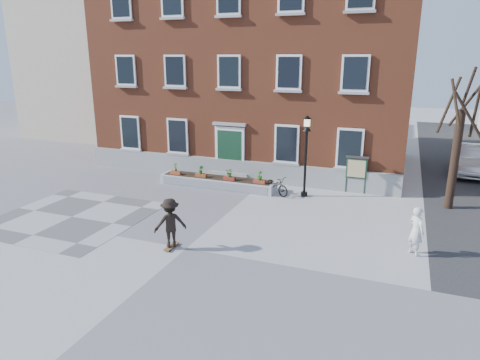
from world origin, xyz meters
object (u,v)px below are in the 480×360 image
at_px(notice_board, 357,168).
at_px(parked_car, 471,160).
at_px(lamp_post, 306,145).
at_px(bystander, 416,231).
at_px(bicycle, 275,185).
at_px(skateboarder, 170,223).

bearing_deg(notice_board, parked_car, 46.93).
bearing_deg(lamp_post, bystander, -44.91).
relative_size(bicycle, notice_board, 0.95).
bearing_deg(parked_car, notice_board, -128.61).
height_order(notice_board, skateboarder, notice_board).
distance_m(parked_car, notice_board, 8.50).
bearing_deg(bicycle, parked_car, -21.49).
distance_m(bicycle, skateboarder, 7.46).
height_order(lamp_post, notice_board, lamp_post).
bearing_deg(bicycle, lamp_post, -51.60).
bearing_deg(skateboarder, parked_car, 53.68).
relative_size(lamp_post, skateboarder, 2.13).
bearing_deg(lamp_post, parked_car, 43.46).
xyz_separation_m(parked_car, notice_board, (-5.80, -6.20, 0.44)).
relative_size(bicycle, lamp_post, 0.45).
bearing_deg(notice_board, lamp_post, -147.66).
bearing_deg(notice_board, skateboarder, -120.81).
xyz_separation_m(notice_board, skateboarder, (-5.33, -8.93, -0.31)).
relative_size(parked_car, skateboarder, 2.71).
bearing_deg(bystander, bicycle, 10.74).
bearing_deg(skateboarder, lamp_post, 67.72).
height_order(bicycle, notice_board, notice_board).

